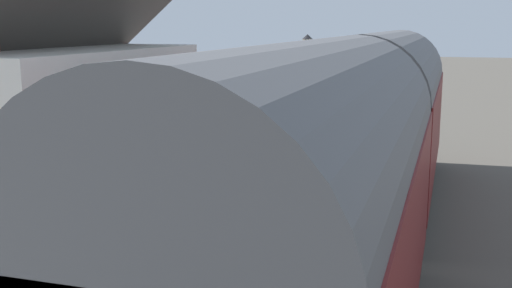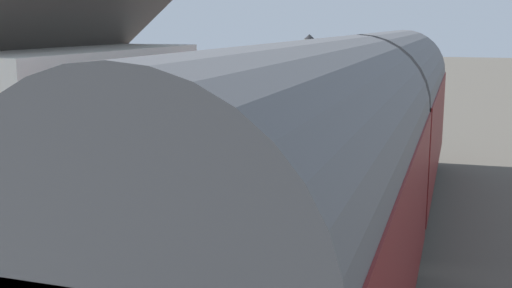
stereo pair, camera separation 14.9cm
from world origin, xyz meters
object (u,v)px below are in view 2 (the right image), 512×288
object	(u,v)px
train	(358,145)
station_sign_board	(278,119)
planter_bench_right	(324,114)
lamp_post_platform	(309,67)
planter_corner_building	(283,125)
station_building	(42,129)
bench_near_building	(307,111)
planter_by_door	(259,112)
planter_edge_near	(148,144)

from	to	relation	value
train	station_sign_board	distance (m)	4.33
planter_bench_right	lamp_post_platform	world-z (taller)	lamp_post_platform
lamp_post_platform	planter_corner_building	bearing A→B (deg)	44.17
station_building	planter_corner_building	size ratio (longest dim) A/B	8.87
station_building	planter_bench_right	size ratio (longest dim) A/B	7.24
station_building	bench_near_building	world-z (taller)	station_building
train	bench_near_building	bearing A→B (deg)	18.62
planter_by_door	train	bearing A→B (deg)	-152.84
train	planter_corner_building	xyz separation A→B (m)	(7.49, 3.59, -0.93)
planter_edge_near	lamp_post_platform	distance (m)	5.24
planter_by_door	planter_edge_near	world-z (taller)	planter_by_door
bench_near_building	lamp_post_platform	distance (m)	4.49
planter_by_door	lamp_post_platform	world-z (taller)	lamp_post_platform
planter_edge_near	planter_corner_building	distance (m)	4.87
planter_edge_near	planter_corner_building	size ratio (longest dim) A/B	1.46
planter_corner_building	station_building	bearing A→B (deg)	169.82
train	bench_near_building	distance (m)	10.94
station_building	train	bearing A→B (deg)	-65.74
bench_near_building	planter_bench_right	size ratio (longest dim) A/B	1.63
planter_bench_right	planter_corner_building	bearing A→B (deg)	157.50
bench_near_building	planter_corner_building	world-z (taller)	bench_near_building
planter_bench_right	bench_near_building	bearing A→B (deg)	49.23
planter_bench_right	station_sign_board	bearing A→B (deg)	-179.15
bench_near_building	planter_corner_building	bearing A→B (deg)	177.85
planter_by_door	lamp_post_platform	distance (m)	5.37
planter_bench_right	lamp_post_platform	xyz separation A→B (m)	(-3.29, -0.19, 1.87)
station_sign_board	station_building	bearing A→B (deg)	154.82
planter_bench_right	planter_by_door	bearing A→B (deg)	73.47
station_building	lamp_post_platform	distance (m)	9.27
bench_near_building	planter_bench_right	distance (m)	1.04
planter_by_door	planter_bench_right	size ratio (longest dim) A/B	1.02
lamp_post_platform	station_sign_board	size ratio (longest dim) A/B	2.10
planter_by_door	lamp_post_platform	bearing A→B (deg)	-144.95
planter_by_door	planter_bench_right	xyz separation A→B (m)	(-0.79, -2.67, 0.15)
bench_near_building	planter_corner_building	size ratio (longest dim) A/B	2.00
train	planter_bench_right	distance (m)	10.06
station_building	planter_corner_building	bearing A→B (deg)	-10.18
bench_near_building	planter_edge_near	xyz separation A→B (m)	(-6.82, 2.92, -0.16)
planter_by_door	lamp_post_platform	size ratio (longest dim) A/B	0.27
bench_near_building	station_sign_board	bearing A→B (deg)	-172.69
bench_near_building	planter_edge_near	bearing A→B (deg)	156.83
planter_edge_near	station_sign_board	world-z (taller)	station_sign_board
planter_bench_right	planter_corner_building	xyz separation A→B (m)	(-2.17, 0.90, -0.09)
train	lamp_post_platform	bearing A→B (deg)	21.43
lamp_post_platform	train	bearing A→B (deg)	-158.57
planter_edge_near	lamp_post_platform	size ratio (longest dim) A/B	0.31
station_building	planter_corner_building	world-z (taller)	station_building
planter_by_door	planter_corner_building	distance (m)	3.45
planter_by_door	station_sign_board	world-z (taller)	station_sign_board
train	lamp_post_platform	xyz separation A→B (m)	(6.37, 2.50, 1.03)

